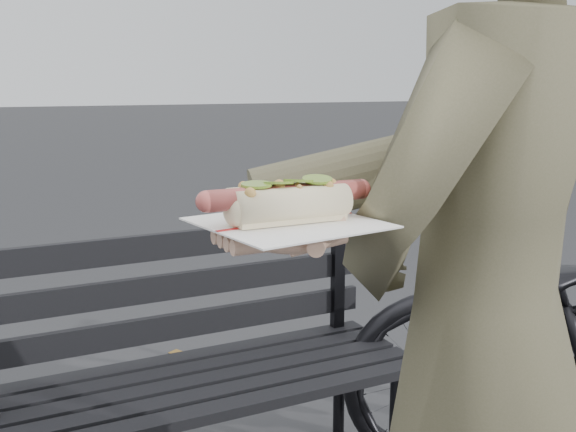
# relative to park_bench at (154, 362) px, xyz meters

# --- Properties ---
(park_bench) EXTENTS (1.50, 0.44, 0.88)m
(park_bench) POSITION_rel_park_bench_xyz_m (0.00, 0.00, 0.00)
(park_bench) COLOR black
(park_bench) RESTS_ON ground
(person) EXTENTS (0.76, 0.63, 1.78)m
(person) POSITION_rel_park_bench_xyz_m (0.27, -1.03, 0.36)
(person) COLOR brown
(person) RESTS_ON ground
(held_hotdog) EXTENTS (0.63, 0.30, 0.20)m
(held_hotdog) POSITION_rel_park_bench_xyz_m (0.07, -1.05, 0.67)
(held_hotdog) COLOR brown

